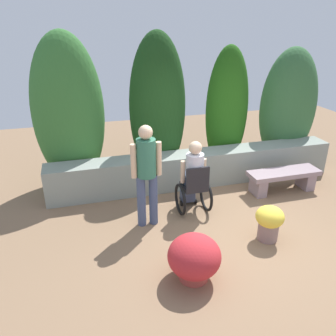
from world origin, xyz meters
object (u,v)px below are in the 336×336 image
Objects in this scene: flower_pot_purple_near at (269,221)px; flower_pot_terracotta_by_wall at (194,258)px; person_standing_companion at (147,170)px; stone_bench at (283,178)px; person_in_wheelchair at (193,179)px.

flower_pot_terracotta_by_wall reaches higher than flower_pot_purple_near.
person_standing_companion is 3.04× the size of flower_pot_purple_near.
stone_bench is at bearing 36.50° from flower_pot_terracotta_by_wall.
stone_bench is 0.83× the size of person_standing_companion.
flower_pot_terracotta_by_wall is at bearing -81.23° from person_standing_companion.
flower_pot_purple_near is at bearing -59.53° from person_in_wheelchair.
person_standing_companion reaches higher than person_in_wheelchair.
flower_pot_terracotta_by_wall is at bearing -144.73° from stone_bench.
stone_bench is 3.15m from flower_pot_terracotta_by_wall.
person_in_wheelchair is at bearing 126.83° from flower_pot_purple_near.
stone_bench is 2.53× the size of flower_pot_purple_near.
person_in_wheelchair is 1.90× the size of flower_pot_terracotta_by_wall.
stone_bench is 2.95m from person_standing_companion.
person_standing_companion reaches higher than flower_pot_purple_near.
flower_pot_purple_near is 1.49m from flower_pot_terracotta_by_wall.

